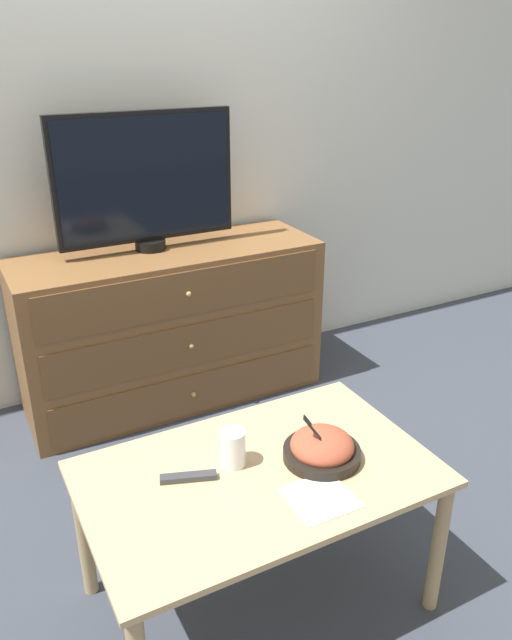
# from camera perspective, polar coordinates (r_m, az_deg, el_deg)

# --- Properties ---
(ground_plane) EXTENTS (12.00, 12.00, 0.00)m
(ground_plane) POSITION_cam_1_polar(r_m,az_deg,el_deg) (3.38, -9.69, -4.82)
(ground_plane) COLOR #383D47
(wall_back) EXTENTS (12.00, 0.05, 2.60)m
(wall_back) POSITION_cam_1_polar(r_m,az_deg,el_deg) (3.01, -11.66, 17.61)
(wall_back) COLOR silver
(wall_back) RESTS_ON ground_plane
(dresser) EXTENTS (1.40, 0.49, 0.75)m
(dresser) POSITION_cam_1_polar(r_m,az_deg,el_deg) (3.00, -7.69, -0.56)
(dresser) COLOR brown
(dresser) RESTS_ON ground_plane
(tv) EXTENTS (0.81, 0.14, 0.60)m
(tv) POSITION_cam_1_polar(r_m,az_deg,el_deg) (2.82, -10.07, 12.47)
(tv) COLOR black
(tv) RESTS_ON dresser
(coffee_table) EXTENTS (1.00, 0.63, 0.50)m
(coffee_table) POSITION_cam_1_polar(r_m,az_deg,el_deg) (1.88, 0.23, -15.24)
(coffee_table) COLOR tan
(coffee_table) RESTS_ON ground_plane
(takeout_bowl) EXTENTS (0.23, 0.23, 0.16)m
(takeout_bowl) POSITION_cam_1_polar(r_m,az_deg,el_deg) (1.87, 6.05, -11.59)
(takeout_bowl) COLOR black
(takeout_bowl) RESTS_ON coffee_table
(drink_cup) EXTENTS (0.07, 0.07, 0.11)m
(drink_cup) POSITION_cam_1_polar(r_m,az_deg,el_deg) (1.84, -2.11, -11.80)
(drink_cup) COLOR white
(drink_cup) RESTS_ON coffee_table
(napkin) EXTENTS (0.17, 0.17, 0.00)m
(napkin) POSITION_cam_1_polar(r_m,az_deg,el_deg) (1.75, 5.90, -15.85)
(napkin) COLOR white
(napkin) RESTS_ON coffee_table
(remote_control) EXTENTS (0.16, 0.08, 0.02)m
(remote_control) POSITION_cam_1_polar(r_m,az_deg,el_deg) (1.81, -6.20, -14.10)
(remote_control) COLOR #38383D
(remote_control) RESTS_ON coffee_table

